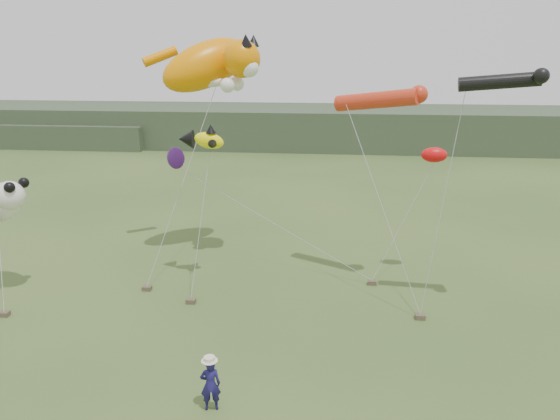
{
  "coord_description": "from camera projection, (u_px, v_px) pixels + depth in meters",
  "views": [
    {
      "loc": [
        2.69,
        -14.81,
        9.63
      ],
      "look_at": [
        0.7,
        3.0,
        4.48
      ],
      "focal_mm": 35.0,
      "sensor_mm": 36.0,
      "label": 1
    }
  ],
  "objects": [
    {
      "name": "ground",
      "position": [
        247.0,
        373.0,
        17.09
      ],
      "size": [
        120.0,
        120.0,
        0.0
      ],
      "primitive_type": "plane",
      "color": "#385123",
      "rests_on": "ground"
    },
    {
      "name": "headland",
      "position": [
        288.0,
        127.0,
        59.58
      ],
      "size": [
        90.0,
        13.0,
        4.0
      ],
      "color": "#2D3D28",
      "rests_on": "ground"
    },
    {
      "name": "festival_attendant",
      "position": [
        210.0,
        385.0,
        15.15
      ],
      "size": [
        0.64,
        0.5,
        1.56
      ],
      "primitive_type": "imported",
      "rotation": [
        0.0,
        0.0,
        3.38
      ],
      "color": "#1A1551",
      "rests_on": "ground"
    },
    {
      "name": "sandbag_anchors",
      "position": [
        228.0,
        300.0,
        21.96
      ],
      "size": [
        16.09,
        4.84,
        0.19
      ],
      "color": "brown",
      "rests_on": "ground"
    },
    {
      "name": "cat_kite",
      "position": [
        214.0,
        64.0,
        24.8
      ],
      "size": [
        5.92,
        4.58,
        3.42
      ],
      "color": "orange",
      "rests_on": "ground"
    },
    {
      "name": "fish_kite",
      "position": [
        201.0,
        139.0,
        22.41
      ],
      "size": [
        2.07,
        1.36,
        1.1
      ],
      "color": "#FBF308",
      "rests_on": "ground"
    },
    {
      "name": "tube_kites",
      "position": [
        418.0,
        94.0,
        20.98
      ],
      "size": [
        7.3,
        4.37,
        1.91
      ],
      "color": "black",
      "rests_on": "ground"
    },
    {
      "name": "misc_kites",
      "position": [
        278.0,
        157.0,
        25.56
      ],
      "size": [
        13.18,
        3.2,
        1.74
      ],
      "color": "red",
      "rests_on": "ground"
    }
  ]
}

